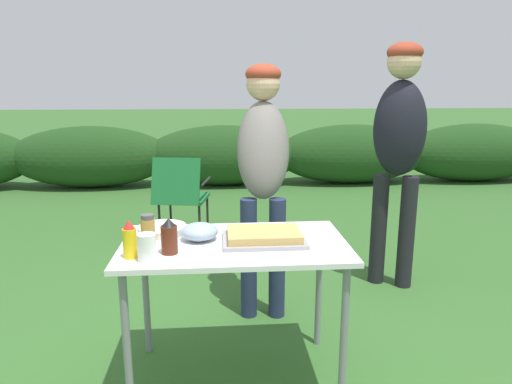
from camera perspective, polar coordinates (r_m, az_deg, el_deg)
The scene contains 13 objects.
ground_plane at distance 2.59m, azimuth -2.51°, elevation -21.92°, with size 60.00×60.00×0.00m, color #336028.
shrub_hedge at distance 7.03m, azimuth -4.00°, elevation 4.59°, with size 14.40×0.90×0.92m.
folding_table at distance 2.28m, azimuth -2.68°, elevation -8.09°, with size 1.10×0.64×0.74m.
food_tray at distance 2.24m, azimuth 0.99°, elevation -5.59°, with size 0.40×0.28×0.06m.
plate_stack at distance 2.43m, azimuth -11.65°, elevation -4.61°, with size 0.25×0.25×0.04m, color white.
mixing_bowl at distance 2.29m, azimuth -7.08°, elevation -4.93°, with size 0.18×0.18×0.08m, color #99B2CC.
paper_cup_stack at distance 2.05m, azimuth -13.48°, elevation -6.78°, with size 0.08×0.08×0.12m, color white.
bbq_sauce_bottle at distance 2.11m, azimuth -10.80°, elevation -5.51°, with size 0.07×0.07×0.17m.
spice_jar at distance 2.25m, azimuth -13.36°, elevation -4.66°, with size 0.07×0.07×0.15m.
mustard_bottle at distance 2.10m, azimuth -15.51°, elevation -5.82°, with size 0.06×0.06×0.17m.
standing_person_in_navy_coat at distance 2.93m, azimuth 0.89°, elevation 4.26°, with size 0.37×0.49×1.63m.
standing_person_in_gray_fleece at distance 3.46m, azimuth 17.44°, elevation 6.41°, with size 0.45×0.41×1.79m.
camp_chair_green_behind_table at distance 4.55m, azimuth -9.39°, elevation -0.06°, with size 0.56×0.66×0.83m.
Camera 1 is at (-0.06, -2.12, 1.48)m, focal length 32.00 mm.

